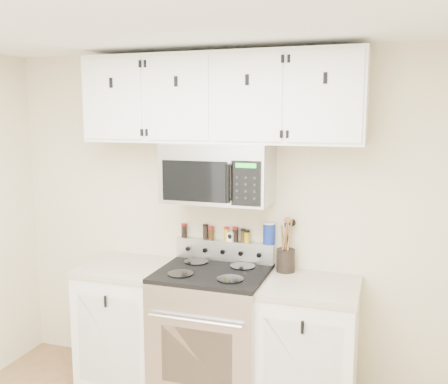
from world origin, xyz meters
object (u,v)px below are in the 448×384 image
(utensil_crock, at_px, (286,258))
(salt_canister, at_px, (269,233))
(microwave, at_px, (218,173))
(range, at_px, (213,333))

(utensil_crock, height_order, salt_canister, utensil_crock)
(microwave, xyz_separation_m, utensil_crock, (0.48, 0.11, -0.61))
(range, distance_m, microwave, 1.15)
(microwave, bearing_deg, utensil_crock, 12.50)
(utensil_crock, bearing_deg, range, -154.00)
(microwave, height_order, salt_canister, microwave)
(utensil_crock, relative_size, salt_canister, 2.38)
(salt_canister, bearing_deg, utensil_crock, -20.21)
(utensil_crock, bearing_deg, microwave, -167.50)
(range, height_order, salt_canister, salt_canister)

